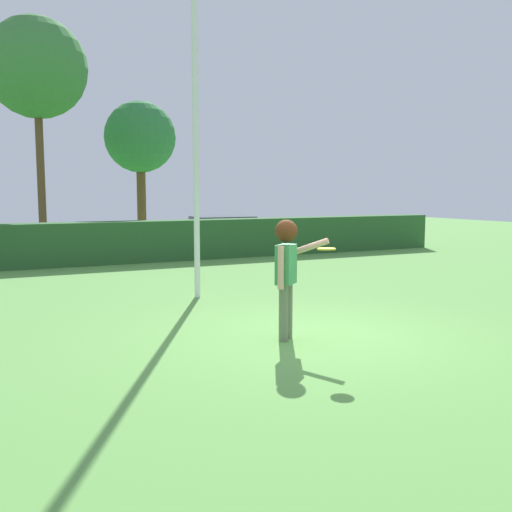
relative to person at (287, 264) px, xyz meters
The scene contains 8 objects.
ground_plane 1.23m from the person, ahead, with size 60.00×60.00×0.00m, color #5F9D48.
person is the anchor object (origin of this frame).
frisbee 0.79m from the person, 72.18° to the right, with size 0.25×0.26×0.03m.
lamppost 4.57m from the person, 89.78° to the left, with size 0.24×0.24×6.62m.
hedge_row 10.29m from the person, 87.36° to the left, with size 22.41×0.90×1.27m, color #2B5B2B.
parked_car_white 13.45m from the person, 71.23° to the left, with size 4.25×1.92×1.25m.
birch_tree 16.32m from the person, 82.62° to the left, with size 2.87×2.87×5.81m.
maple_tree 15.37m from the person, 97.72° to the left, with size 3.46×3.46×8.17m.
Camera 1 is at (-4.52, -7.20, 2.19)m, focal length 40.02 mm.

